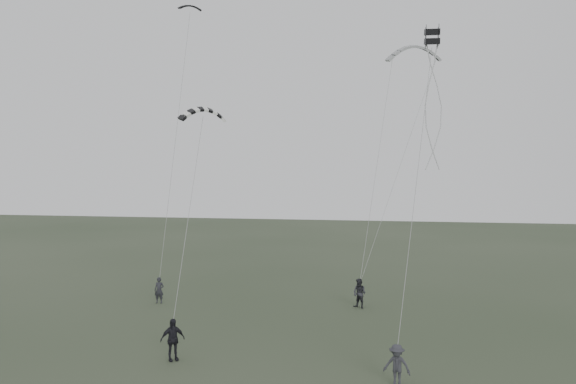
% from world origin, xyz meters
% --- Properties ---
extents(ground, '(140.00, 140.00, 0.00)m').
position_xyz_m(ground, '(0.00, 0.00, 0.00)').
color(ground, '#2D3B26').
rests_on(ground, ground).
extents(flyer_left, '(0.62, 0.44, 1.61)m').
position_xyz_m(flyer_left, '(-7.43, 7.42, 0.80)').
color(flyer_left, '#222328').
rests_on(flyer_left, ground).
extents(flyer_right, '(1.07, 1.01, 1.76)m').
position_xyz_m(flyer_right, '(4.85, 8.50, 0.88)').
color(flyer_right, '#26262C').
rests_on(flyer_right, ground).
extents(flyer_center, '(1.11, 1.01, 1.82)m').
position_xyz_m(flyer_center, '(-2.45, -2.42, 0.91)').
color(flyer_center, black).
rests_on(flyer_center, ground).
extents(flyer_far, '(1.16, 0.84, 1.61)m').
position_xyz_m(flyer_far, '(7.04, -3.60, 0.81)').
color(flyer_far, '#2D2D33').
rests_on(flyer_far, ground).
extents(kite_dark_small, '(1.57, 1.31, 0.61)m').
position_xyz_m(kite_dark_small, '(-6.48, 10.55, 19.09)').
color(kite_dark_small, black).
rests_on(kite_dark_small, flyer_left).
extents(kite_pale_large, '(4.04, 1.91, 1.77)m').
position_xyz_m(kite_pale_large, '(8.14, 16.11, 17.03)').
color(kite_pale_large, '#95989A').
rests_on(kite_pale_large, flyer_right).
extents(kite_striped, '(2.73, 2.25, 1.23)m').
position_xyz_m(kite_striped, '(-3.75, 5.28, 11.66)').
color(kite_striped, black).
rests_on(kite_striped, flyer_center).
extents(kite_box, '(0.73, 0.86, 0.85)m').
position_xyz_m(kite_box, '(8.60, 2.87, 14.58)').
color(kite_box, black).
rests_on(kite_box, flyer_far).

